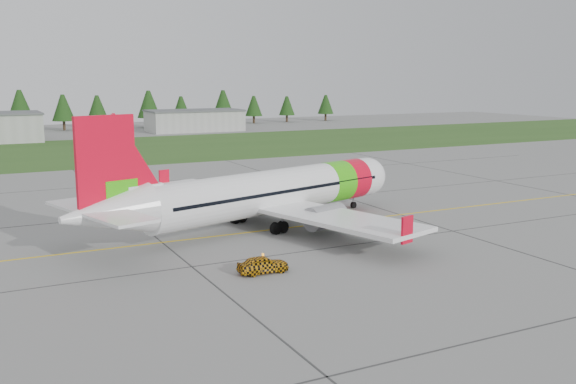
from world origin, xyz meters
TOP-DOWN VIEW (x-y plane):
  - ground at (0.00, 0.00)m, footprint 320.00×320.00m
  - aircraft at (-4.38, 9.57)m, footprint 35.86×33.85m
  - follow_me_car at (-10.90, -3.78)m, footprint 1.32×1.54m
  - grass_strip at (0.00, 82.00)m, footprint 320.00×50.00m
  - taxi_guideline at (0.00, 8.00)m, footprint 120.00×0.25m
  - hangar_east at (25.00, 118.00)m, footprint 24.00×12.00m
  - treeline at (0.00, 138.00)m, footprint 160.00×8.00m

SIDE VIEW (x-z plane):
  - ground at x=0.00m, z-range 0.00..0.00m
  - taxi_guideline at x=0.00m, z-range 0.00..0.02m
  - grass_strip at x=0.00m, z-range 0.00..0.03m
  - follow_me_car at x=-10.90m, z-range 0.00..3.74m
  - hangar_east at x=25.00m, z-range 0.00..5.20m
  - aircraft at x=-4.38m, z-range -2.35..8.77m
  - treeline at x=0.00m, z-range 0.00..10.00m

